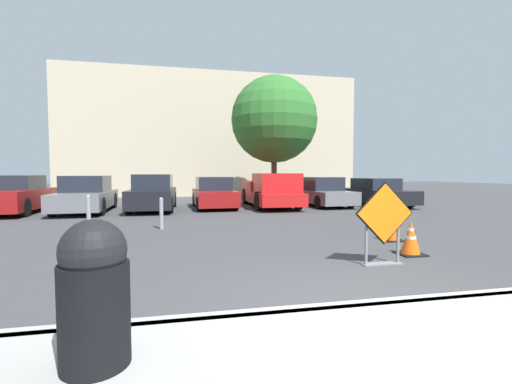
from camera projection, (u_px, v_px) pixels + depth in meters
The scene contains 18 objects.
ground_plane at pixel (234, 214), 13.67m from camera, with size 96.00×96.00×0.00m, color #3D3D3F.
sidewalk_strip at pixel (437, 374), 2.64m from camera, with size 30.70×2.57×0.14m.
curb_lip at pixel (356, 310), 3.89m from camera, with size 30.70×0.20×0.14m.
road_closed_sign at pixel (384, 220), 6.01m from camera, with size 1.10×0.20×1.47m.
traffic_cone_nearest at pixel (411, 238), 6.81m from camera, with size 0.50×0.50×0.68m.
traffic_cone_second at pixel (392, 225), 8.23m from camera, with size 0.47×0.47×0.79m.
parked_car_nearest at pixel (14, 196), 13.87m from camera, with size 2.11×4.58×1.54m.
parked_car_second at pixel (86, 195), 14.42m from camera, with size 2.06×4.76×1.53m.
parked_car_third at pixel (153, 194), 15.09m from camera, with size 1.89×4.48×1.58m.
parked_car_fourth at pixel (214, 194), 16.12m from camera, with size 1.95×4.09×1.46m.
pickup_truck at pixel (271, 192), 16.29m from camera, with size 2.05×5.53×1.63m.
parked_car_fifth at pixel (322, 193), 17.14m from camera, with size 2.02×4.32×1.44m.
parked_car_sixth at pixel (376, 193), 17.23m from camera, with size 2.05×4.58×1.38m.
trash_bin at pixel (94, 292), 2.61m from camera, with size 0.52×0.52×1.13m.
bollard_nearest at pixel (161, 212), 9.90m from camera, with size 0.12×0.12×0.93m.
bollard_second at pixel (89, 212), 9.50m from camera, with size 0.12×0.12×1.04m.
building_facade_backdrop at pixel (212, 137), 26.50m from camera, with size 21.23×5.00×8.86m.
street_tree_behind_lot at pixel (274, 120), 19.48m from camera, with size 4.91×4.91×7.14m.
Camera 1 is at (-1.89, -3.50, 1.62)m, focal length 24.00 mm.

